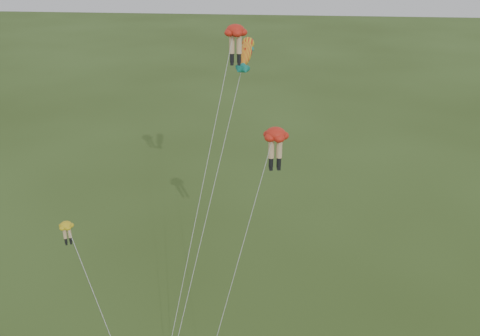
{
  "coord_description": "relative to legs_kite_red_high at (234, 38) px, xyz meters",
  "views": [
    {
      "loc": [
        5.51,
        -25.96,
        25.56
      ],
      "look_at": [
        2.62,
        6.0,
        11.08
      ],
      "focal_mm": 40.0,
      "sensor_mm": 36.0,
      "label": 1
    }
  ],
  "objects": [
    {
      "name": "legs_kite_red_mid",
      "position": [
        2.84,
        -5.15,
        -4.85
      ],
      "size": [
        4.86,
        6.09,
        15.08
      ],
      "rotation": [
        0.0,
        0.0,
        0.17
      ],
      "color": "red",
      "rests_on": "ground"
    },
    {
      "name": "legs_kite_red_high",
      "position": [
        0.0,
        0.0,
        0.0
      ],
      "size": [
        4.52,
        9.76,
        20.01
      ],
      "rotation": [
        0.0,
        0.0,
        0.02
      ],
      "color": "red",
      "rests_on": "ground"
    },
    {
      "name": "fish_kite",
      "position": [
        0.54,
        2.23,
        -1.48
      ],
      "size": [
        4.51,
        12.28,
        18.89
      ],
      "rotation": [
        0.57,
        0.0,
        -0.1
      ],
      "color": "yellow",
      "rests_on": "ground"
    },
    {
      "name": "legs_kite_yellow",
      "position": [
        -8.99,
        -8.03,
        -10.25
      ],
      "size": [
        5.38,
        4.95,
        9.77
      ],
      "rotation": [
        0.0,
        0.0,
        0.48
      ],
      "color": "gold",
      "rests_on": "ground"
    }
  ]
}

